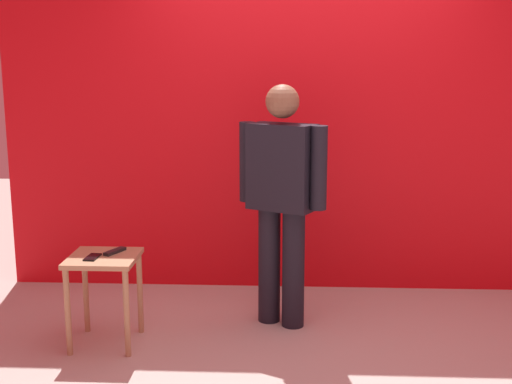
# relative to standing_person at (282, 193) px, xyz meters

# --- Properties ---
(ground_plane) EXTENTS (12.00, 12.00, 0.00)m
(ground_plane) POSITION_rel_standing_person_xyz_m (0.17, -0.56, -0.90)
(ground_plane) COLOR #B7B2A8
(back_wall_red) EXTENTS (4.61, 0.12, 2.72)m
(back_wall_red) POSITION_rel_standing_person_xyz_m (0.17, 0.80, 0.46)
(back_wall_red) COLOR red
(back_wall_red) RESTS_ON ground_plane
(standing_person) EXTENTS (0.61, 0.39, 1.61)m
(standing_person) POSITION_rel_standing_person_xyz_m (0.00, 0.00, 0.00)
(standing_person) COLOR black
(standing_person) RESTS_ON ground_plane
(side_table) EXTENTS (0.42, 0.42, 0.57)m
(side_table) POSITION_rel_standing_person_xyz_m (-1.09, -0.38, -0.44)
(side_table) COLOR tan
(side_table) RESTS_ON ground_plane
(cell_phone) EXTENTS (0.08, 0.15, 0.01)m
(cell_phone) POSITION_rel_standing_person_xyz_m (-1.15, -0.43, -0.32)
(cell_phone) COLOR black
(cell_phone) RESTS_ON side_table
(tv_remote) EXTENTS (0.11, 0.17, 0.02)m
(tv_remote) POSITION_rel_standing_person_xyz_m (-1.04, -0.31, -0.32)
(tv_remote) COLOR black
(tv_remote) RESTS_ON side_table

